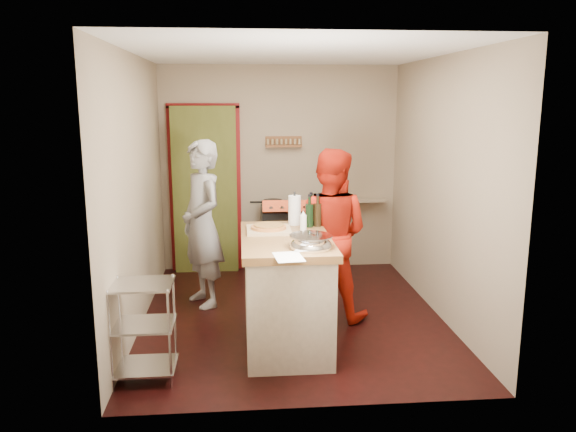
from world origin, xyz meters
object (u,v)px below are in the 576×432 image
object	(u,v)px
stove	(286,240)
wire_shelving	(144,326)
island	(286,288)
person_stripe	(202,224)
person_red	(329,234)

from	to	relation	value
stove	wire_shelving	world-z (taller)	stove
stove	island	bearing A→B (deg)	-94.51
person_stripe	person_red	world-z (taller)	person_stripe
wire_shelving	person_stripe	size ratio (longest dim) A/B	0.45
island	person_stripe	bearing A→B (deg)	126.63
wire_shelving	island	bearing A→B (deg)	25.75
wire_shelving	person_red	distance (m)	2.08
stove	person_stripe	size ratio (longest dim) A/B	0.57
wire_shelving	person_red	bearing A→B (deg)	35.94
wire_shelving	island	world-z (taller)	island
wire_shelving	person_stripe	bearing A→B (deg)	77.45
island	person_stripe	distance (m)	1.39
stove	person_red	size ratio (longest dim) A/B	0.59
stove	person_stripe	world-z (taller)	person_stripe
stove	island	size ratio (longest dim) A/B	0.68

